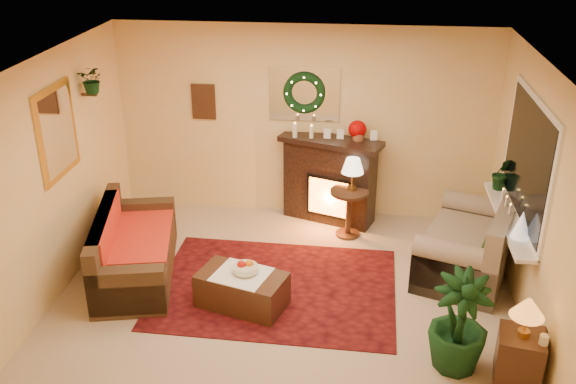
# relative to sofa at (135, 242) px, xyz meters

# --- Properties ---
(floor) EXTENTS (5.00, 5.00, 0.00)m
(floor) POSITION_rel_sofa_xyz_m (1.77, -0.35, -0.43)
(floor) COLOR beige
(floor) RESTS_ON ground
(ceiling) EXTENTS (5.00, 5.00, 0.00)m
(ceiling) POSITION_rel_sofa_xyz_m (1.77, -0.35, 2.17)
(ceiling) COLOR white
(ceiling) RESTS_ON ground
(wall_back) EXTENTS (5.00, 5.00, 0.00)m
(wall_back) POSITION_rel_sofa_xyz_m (1.77, 1.90, 0.87)
(wall_back) COLOR #EFD88C
(wall_back) RESTS_ON ground
(wall_front) EXTENTS (5.00, 5.00, 0.00)m
(wall_front) POSITION_rel_sofa_xyz_m (1.77, -2.60, 0.87)
(wall_front) COLOR #EFD88C
(wall_front) RESTS_ON ground
(wall_left) EXTENTS (4.50, 4.50, 0.00)m
(wall_left) POSITION_rel_sofa_xyz_m (-0.73, -0.35, 0.87)
(wall_left) COLOR #EFD88C
(wall_left) RESTS_ON ground
(wall_right) EXTENTS (4.50, 4.50, 0.00)m
(wall_right) POSITION_rel_sofa_xyz_m (4.27, -0.35, 0.87)
(wall_right) COLOR #EFD88C
(wall_right) RESTS_ON ground
(area_rug) EXTENTS (2.72, 2.07, 0.01)m
(area_rug) POSITION_rel_sofa_xyz_m (1.65, -0.12, -0.42)
(area_rug) COLOR #410E05
(area_rug) RESTS_ON floor
(sofa) EXTENTS (1.18, 1.95, 0.78)m
(sofa) POSITION_rel_sofa_xyz_m (0.00, 0.00, 0.00)
(sofa) COLOR #4B2F19
(sofa) RESTS_ON floor
(red_throw) EXTENTS (0.86, 1.40, 0.02)m
(red_throw) POSITION_rel_sofa_xyz_m (-0.06, 0.14, 0.03)
(red_throw) COLOR #B32F21
(red_throw) RESTS_ON sofa
(fireplace) EXTENTS (1.26, 0.76, 1.10)m
(fireplace) POSITION_rel_sofa_xyz_m (2.15, 1.69, 0.12)
(fireplace) COLOR black
(fireplace) RESTS_ON floor
(poinsettia) EXTENTS (0.23, 0.23, 0.23)m
(poinsettia) POSITION_rel_sofa_xyz_m (2.48, 1.71, 0.87)
(poinsettia) COLOR #A10000
(poinsettia) RESTS_ON fireplace
(mantel_candle_a) EXTENTS (0.06, 0.06, 0.19)m
(mantel_candle_a) POSITION_rel_sofa_xyz_m (1.67, 1.69, 0.83)
(mantel_candle_a) COLOR white
(mantel_candle_a) RESTS_ON fireplace
(mantel_candle_b) EXTENTS (0.06, 0.06, 0.17)m
(mantel_candle_b) POSITION_rel_sofa_xyz_m (1.89, 1.66, 0.83)
(mantel_candle_b) COLOR white
(mantel_candle_b) RESTS_ON fireplace
(mantel_mirror) EXTENTS (0.92, 0.02, 0.72)m
(mantel_mirror) POSITION_rel_sofa_xyz_m (1.77, 1.88, 1.27)
(mantel_mirror) COLOR white
(mantel_mirror) RESTS_ON wall_back
(wreath) EXTENTS (0.55, 0.11, 0.55)m
(wreath) POSITION_rel_sofa_xyz_m (1.77, 1.84, 1.29)
(wreath) COLOR #194719
(wreath) RESTS_ON wall_back
(wall_art) EXTENTS (0.32, 0.03, 0.48)m
(wall_art) POSITION_rel_sofa_xyz_m (0.42, 1.88, 1.12)
(wall_art) COLOR #381E11
(wall_art) RESTS_ON wall_back
(gold_mirror) EXTENTS (0.03, 0.84, 1.00)m
(gold_mirror) POSITION_rel_sofa_xyz_m (-0.71, -0.05, 1.32)
(gold_mirror) COLOR gold
(gold_mirror) RESTS_ON wall_left
(hanging_plant) EXTENTS (0.33, 0.28, 0.36)m
(hanging_plant) POSITION_rel_sofa_xyz_m (-0.57, 0.70, 1.54)
(hanging_plant) COLOR #194719
(hanging_plant) RESTS_ON wall_left
(loveseat) EXTENTS (1.41, 1.81, 0.92)m
(loveseat) POSITION_rel_sofa_xyz_m (3.83, 0.54, -0.01)
(loveseat) COLOR #AEA490
(loveseat) RESTS_ON floor
(window_frame) EXTENTS (0.03, 1.86, 1.36)m
(window_frame) POSITION_rel_sofa_xyz_m (4.26, 0.20, 1.12)
(window_frame) COLOR white
(window_frame) RESTS_ON wall_right
(window_glass) EXTENTS (0.02, 1.70, 1.22)m
(window_glass) POSITION_rel_sofa_xyz_m (4.24, 0.20, 1.12)
(window_glass) COLOR black
(window_glass) RESTS_ON wall_right
(window_sill) EXTENTS (0.22, 1.86, 0.04)m
(window_sill) POSITION_rel_sofa_xyz_m (4.15, 0.20, 0.44)
(window_sill) COLOR white
(window_sill) RESTS_ON wall_right
(mini_tree) EXTENTS (0.19, 0.19, 0.29)m
(mini_tree) POSITION_rel_sofa_xyz_m (4.17, -0.26, 0.61)
(mini_tree) COLOR white
(mini_tree) RESTS_ON window_sill
(sill_plant) EXTENTS (0.29, 0.23, 0.53)m
(sill_plant) POSITION_rel_sofa_xyz_m (4.19, 0.93, 0.66)
(sill_plant) COLOR #205229
(sill_plant) RESTS_ON window_sill
(side_table_round) EXTENTS (0.57, 0.57, 0.64)m
(side_table_round) POSITION_rel_sofa_xyz_m (2.42, 1.24, -0.10)
(side_table_round) COLOR black
(side_table_round) RESTS_ON floor
(lamp_cream) EXTENTS (0.28, 0.28, 0.43)m
(lamp_cream) POSITION_rel_sofa_xyz_m (2.45, 1.27, 0.45)
(lamp_cream) COLOR beige
(lamp_cream) RESTS_ON side_table_round
(end_table_square) EXTENTS (0.47, 0.47, 0.49)m
(end_table_square) POSITION_rel_sofa_xyz_m (4.03, -1.36, -0.16)
(end_table_square) COLOR black
(end_table_square) RESTS_ON floor
(lamp_tiffany) EXTENTS (0.30, 0.30, 0.44)m
(lamp_tiffany) POSITION_rel_sofa_xyz_m (4.03, -1.37, 0.32)
(lamp_tiffany) COLOR orange
(lamp_tiffany) RESTS_ON end_table_square
(coffee_table) EXTENTS (1.03, 0.76, 0.39)m
(coffee_table) POSITION_rel_sofa_xyz_m (1.33, -0.50, -0.22)
(coffee_table) COLOR #491A0F
(coffee_table) RESTS_ON floor
(fruit_bowl) EXTENTS (0.27, 0.27, 0.06)m
(fruit_bowl) POSITION_rel_sofa_xyz_m (1.37, -0.46, 0.02)
(fruit_bowl) COLOR silver
(fruit_bowl) RESTS_ON coffee_table
(floor_palm) EXTENTS (1.98, 1.98, 2.96)m
(floor_palm) POSITION_rel_sofa_xyz_m (3.49, -1.25, 0.02)
(floor_palm) COLOR #1A4F13
(floor_palm) RESTS_ON floor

